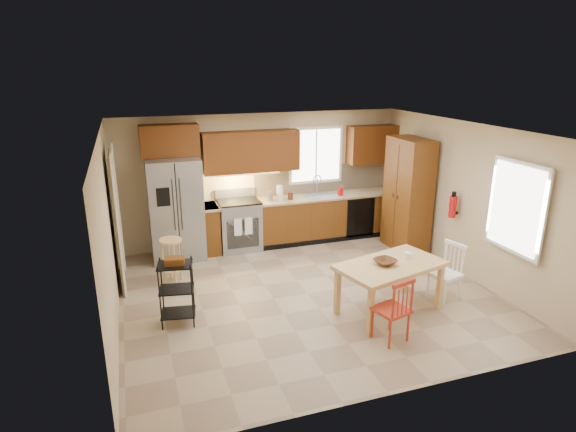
% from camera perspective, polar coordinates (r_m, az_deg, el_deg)
% --- Properties ---
extents(floor, '(5.50, 5.50, 0.00)m').
position_cam_1_polar(floor, '(7.49, 2.29, -9.17)').
color(floor, gray).
rests_on(floor, ground).
extents(ceiling, '(5.50, 5.00, 0.02)m').
position_cam_1_polar(ceiling, '(6.74, 2.55, 10.15)').
color(ceiling, silver).
rests_on(ceiling, ground).
extents(wall_back, '(5.50, 0.02, 2.50)m').
position_cam_1_polar(wall_back, '(9.31, -3.10, 4.42)').
color(wall_back, '#CCB793').
rests_on(wall_back, ground).
extents(wall_front, '(5.50, 0.02, 2.50)m').
position_cam_1_polar(wall_front, '(4.93, 12.96, -8.44)').
color(wall_front, '#CCB793').
rests_on(wall_front, ground).
extents(wall_left, '(0.02, 5.00, 2.50)m').
position_cam_1_polar(wall_left, '(6.60, -20.52, -2.34)').
color(wall_left, '#CCB793').
rests_on(wall_left, ground).
extents(wall_right, '(0.02, 5.00, 2.50)m').
position_cam_1_polar(wall_right, '(8.37, 20.30, 1.81)').
color(wall_right, '#CCB793').
rests_on(wall_right, ground).
extents(refrigerator, '(0.92, 0.75, 1.82)m').
position_cam_1_polar(refrigerator, '(8.75, -13.18, 0.79)').
color(refrigerator, gray).
rests_on(refrigerator, floor).
extents(range_stove, '(0.76, 0.63, 0.92)m').
position_cam_1_polar(range_stove, '(9.10, -5.82, -1.12)').
color(range_stove, gray).
rests_on(range_stove, floor).
extents(base_cabinet_narrow, '(0.30, 0.60, 0.90)m').
position_cam_1_polar(base_cabinet_narrow, '(9.02, -9.24, -1.51)').
color(base_cabinet_narrow, '#613512').
rests_on(base_cabinet_narrow, floor).
extents(base_cabinet_run, '(2.92, 0.60, 0.90)m').
position_cam_1_polar(base_cabinet_run, '(9.67, 4.85, -0.03)').
color(base_cabinet_run, '#613512').
rests_on(base_cabinet_run, floor).
extents(dishwasher, '(0.60, 0.02, 0.78)m').
position_cam_1_polar(dishwasher, '(9.65, 8.58, -0.21)').
color(dishwasher, black).
rests_on(dishwasher, floor).
extents(backsplash, '(2.92, 0.03, 0.55)m').
position_cam_1_polar(backsplash, '(9.72, 4.29, 4.53)').
color(backsplash, beige).
rests_on(backsplash, wall_back).
extents(upper_over_fridge, '(1.00, 0.35, 0.55)m').
position_cam_1_polar(upper_over_fridge, '(8.68, -13.87, 8.69)').
color(upper_over_fridge, '#5B2A0F').
rests_on(upper_over_fridge, wall_back).
extents(upper_left_block, '(1.80, 0.35, 0.75)m').
position_cam_1_polar(upper_left_block, '(8.96, -4.41, 7.64)').
color(upper_left_block, '#5B2A0F').
rests_on(upper_left_block, wall_back).
extents(upper_right_block, '(1.00, 0.35, 0.75)m').
position_cam_1_polar(upper_right_block, '(9.87, 9.95, 8.35)').
color(upper_right_block, '#5B2A0F').
rests_on(upper_right_block, wall_back).
extents(window_back, '(1.12, 0.04, 1.12)m').
position_cam_1_polar(window_back, '(9.55, 3.31, 7.22)').
color(window_back, white).
rests_on(window_back, wall_back).
extents(sink, '(0.62, 0.46, 0.16)m').
position_cam_1_polar(sink, '(9.48, 3.85, 2.22)').
color(sink, gray).
rests_on(sink, base_cabinet_run).
extents(undercab_glow, '(1.60, 0.30, 0.01)m').
position_cam_1_polar(undercab_glow, '(8.95, -6.18, 4.99)').
color(undercab_glow, '#FFBF66').
rests_on(undercab_glow, wall_back).
extents(soap_bottle, '(0.09, 0.09, 0.19)m').
position_cam_1_polar(soap_bottle, '(9.50, 6.22, 3.04)').
color(soap_bottle, '#BC0D0E').
rests_on(soap_bottle, base_cabinet_run).
extents(paper_towel, '(0.12, 0.12, 0.28)m').
position_cam_1_polar(paper_towel, '(9.10, -0.97, 2.78)').
color(paper_towel, white).
rests_on(paper_towel, base_cabinet_run).
extents(canister_steel, '(0.11, 0.11, 0.18)m').
position_cam_1_polar(canister_steel, '(9.06, -2.17, 2.37)').
color(canister_steel, gray).
rests_on(canister_steel, base_cabinet_run).
extents(canister_wood, '(0.10, 0.10, 0.14)m').
position_cam_1_polar(canister_wood, '(9.15, 0.29, 2.41)').
color(canister_wood, '#532C16').
rests_on(canister_wood, base_cabinet_run).
extents(pantry, '(0.50, 0.95, 2.10)m').
position_cam_1_polar(pantry, '(9.17, 13.99, 2.43)').
color(pantry, '#613512').
rests_on(pantry, floor).
extents(fire_extinguisher, '(0.12, 0.12, 0.36)m').
position_cam_1_polar(fire_extinguisher, '(8.45, 18.93, 1.04)').
color(fire_extinguisher, '#BC0D0E').
rests_on(fire_extinguisher, wall_right).
extents(window_right, '(0.04, 1.02, 1.32)m').
position_cam_1_polar(window_right, '(7.45, 25.47, 0.89)').
color(window_right, white).
rests_on(window_right, wall_right).
extents(doorway, '(0.04, 0.95, 2.10)m').
position_cam_1_polar(doorway, '(7.89, -19.62, -0.56)').
color(doorway, '#8C7A59').
rests_on(doorway, wall_left).
extents(dining_table, '(1.64, 1.18, 0.72)m').
position_cam_1_polar(dining_table, '(6.98, 11.90, -8.36)').
color(dining_table, tan).
rests_on(dining_table, floor).
extents(chair_red, '(0.50, 0.50, 0.87)m').
position_cam_1_polar(chair_red, '(6.29, 12.14, -10.68)').
color(chair_red, '#AB2C1A').
rests_on(chair_red, floor).
extents(chair_white, '(0.50, 0.50, 0.87)m').
position_cam_1_polar(chair_white, '(7.49, 18.09, -6.43)').
color(chair_white, white).
rests_on(chair_white, floor).
extents(table_bowl, '(0.37, 0.37, 0.07)m').
position_cam_1_polar(table_bowl, '(6.79, 11.42, -5.69)').
color(table_bowl, '#532C16').
rests_on(table_bowl, dining_table).
extents(table_jar, '(0.13, 0.13, 0.12)m').
position_cam_1_polar(table_jar, '(7.05, 14.01, -4.70)').
color(table_jar, white).
rests_on(table_jar, dining_table).
extents(bar_stool, '(0.43, 0.43, 0.73)m').
position_cam_1_polar(bar_stool, '(7.94, -13.61, -5.18)').
color(bar_stool, tan).
rests_on(bar_stool, floor).
extents(utility_cart, '(0.51, 0.42, 0.91)m').
position_cam_1_polar(utility_cart, '(6.68, -13.03, -8.84)').
color(utility_cart, black).
rests_on(utility_cart, floor).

